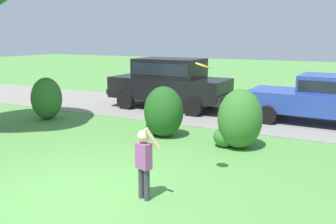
{
  "coord_description": "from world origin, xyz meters",
  "views": [
    {
      "loc": [
        4.31,
        -4.52,
        2.72
      ],
      "look_at": [
        0.6,
        2.51,
        1.1
      ],
      "focal_mm": 39.54,
      "sensor_mm": 36.0,
      "label": 1
    }
  ],
  "objects_px": {
    "parked_sedan": "(320,97)",
    "child_thrower": "(144,159)",
    "parked_suv": "(170,81)",
    "frisbee": "(203,65)"
  },
  "relations": [
    {
      "from": "parked_suv",
      "to": "child_thrower",
      "type": "xyz_separation_m",
      "value": [
        3.39,
        -7.41,
        -0.36
      ]
    },
    {
      "from": "parked_sedan",
      "to": "child_thrower",
      "type": "xyz_separation_m",
      "value": [
        -1.99,
        -7.36,
        -0.13
      ]
    },
    {
      "from": "parked_sedan",
      "to": "parked_suv",
      "type": "bearing_deg",
      "value": 179.46
    },
    {
      "from": "parked_sedan",
      "to": "child_thrower",
      "type": "relative_size",
      "value": 3.47
    },
    {
      "from": "parked_suv",
      "to": "frisbee",
      "type": "bearing_deg",
      "value": -57.72
    },
    {
      "from": "child_thrower",
      "to": "frisbee",
      "type": "distance_m",
      "value": 1.99
    },
    {
      "from": "parked_suv",
      "to": "child_thrower",
      "type": "relative_size",
      "value": 3.65
    },
    {
      "from": "parked_suv",
      "to": "parked_sedan",
      "type": "bearing_deg",
      "value": -0.54
    },
    {
      "from": "parked_suv",
      "to": "frisbee",
      "type": "relative_size",
      "value": 16.35
    },
    {
      "from": "parked_sedan",
      "to": "parked_suv",
      "type": "xyz_separation_m",
      "value": [
        -5.39,
        0.05,
        0.23
      ]
    }
  ]
}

